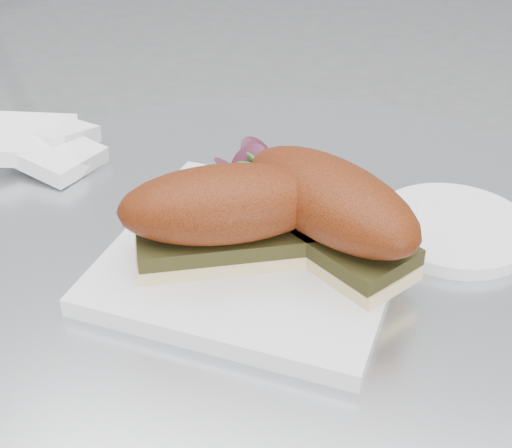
{
  "coord_description": "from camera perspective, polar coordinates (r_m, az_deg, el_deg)",
  "views": [
    {
      "loc": [
        0.12,
        -0.48,
        1.1
      ],
      "look_at": [
        -0.02,
        -0.0,
        0.77
      ],
      "focal_mm": 50.0,
      "sensor_mm": 36.0,
      "label": 1
    }
  ],
  "objects": [
    {
      "name": "table",
      "position": [
        0.79,
        1.26,
        -17.42
      ],
      "size": [
        0.7,
        0.7,
        0.73
      ],
      "color": "silver",
      "rests_on": "ground"
    },
    {
      "name": "napkin",
      "position": [
        0.79,
        -16.33,
        5.46
      ],
      "size": [
        0.15,
        0.15,
        0.02
      ],
      "primitive_type": null,
      "rotation": [
        0.0,
        0.0,
        0.24
      ],
      "color": "white",
      "rests_on": "table"
    },
    {
      "name": "plate",
      "position": [
        0.61,
        0.04,
        -2.46
      ],
      "size": [
        0.25,
        0.25,
        0.02
      ],
      "primitive_type": "cube",
      "rotation": [
        0.0,
        0.0,
        -0.07
      ],
      "color": "white",
      "rests_on": "table"
    },
    {
      "name": "saucer",
      "position": [
        0.67,
        15.5,
        -0.3
      ],
      "size": [
        0.14,
        0.14,
        0.01
      ],
      "primitive_type": "cylinder",
      "color": "white",
      "rests_on": "table"
    },
    {
      "name": "sandwich_left",
      "position": [
        0.57,
        -2.51,
        0.88
      ],
      "size": [
        0.19,
        0.14,
        0.08
      ],
      "rotation": [
        0.0,
        0.0,
        0.46
      ],
      "color": "#F1E096",
      "rests_on": "plate"
    },
    {
      "name": "salad",
      "position": [
        0.65,
        0.21,
        3.68
      ],
      "size": [
        0.1,
        0.1,
        0.05
      ],
      "primitive_type": null,
      "color": "#409330",
      "rests_on": "plate"
    },
    {
      "name": "sandwich_right",
      "position": [
        0.58,
        5.89,
        1.27
      ],
      "size": [
        0.19,
        0.17,
        0.08
      ],
      "rotation": [
        0.0,
        0.0,
        -0.59
      ],
      "color": "#F1E096",
      "rests_on": "plate"
    }
  ]
}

